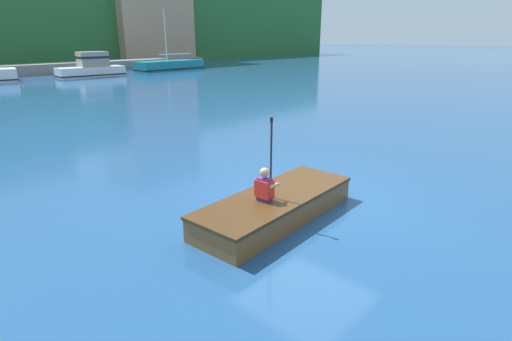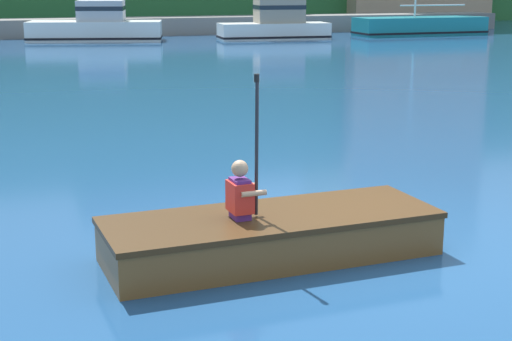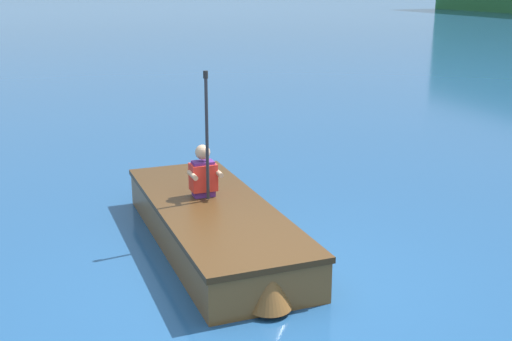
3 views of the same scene
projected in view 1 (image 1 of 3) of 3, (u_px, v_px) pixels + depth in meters
name	position (u px, v px, depth m)	size (l,w,h in m)	color
ground_plane	(310.00, 197.00, 8.36)	(300.00, 300.00, 0.00)	navy
moored_boat_dock_west_inner	(92.00, 67.00, 33.25)	(5.48, 2.12, 1.99)	white
moored_boat_dock_center_far	(170.00, 66.00, 39.30)	(7.05, 2.14, 5.66)	#197A84
rowboat_foreground	(277.00, 204.00, 7.36)	(3.61, 1.39, 0.46)	brown
person_paddler	(265.00, 185.00, 6.93)	(0.34, 0.37, 1.45)	#592672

